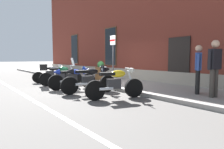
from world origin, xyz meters
The scene contains 13 objects.
ground_plane centered at (0.00, 0.00, 0.00)m, with size 140.00×140.00×0.00m, color #565451.
sidewalk centered at (0.00, 1.49, 0.07)m, with size 31.61×2.98×0.14m, color gray.
lane_stripe centered at (0.00, -3.20, 0.00)m, with size 31.61×0.12×0.01m, color silver.
brick_pub_facade centered at (0.00, 6.62, 3.95)m, with size 25.61×7.38×7.92m.
motorcycle_grey_naked centered at (-2.85, -1.00, 0.48)m, with size 0.62×1.99×0.96m.
motorcycle_green_touring centered at (-1.35, -1.20, 0.56)m, with size 0.87×2.02×1.35m.
motorcycle_blue_sport centered at (0.12, -1.10, 0.54)m, with size 0.64×2.08×0.99m.
motorcycle_black_sport centered at (1.37, -1.02, 0.58)m, with size 0.71×2.18×1.08m.
motorcycle_yellow_naked centered at (2.78, -0.97, 0.50)m, with size 0.81×1.97×1.02m.
pedestrian_blue_top centered at (4.35, 1.32, 1.05)m, with size 0.43×0.60×1.64m.
pedestrian_dark_jacket centered at (4.96, 1.14, 1.13)m, with size 0.27×0.58×1.76m.
parking_sign centered at (0.47, 0.75, 1.62)m, with size 0.36×0.07×2.29m.
barrel_planter centered at (-1.28, 1.26, 0.57)m, with size 0.68×0.68×1.04m.
Camera 1 is at (7.66, -4.96, 1.35)m, focal length 30.97 mm.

